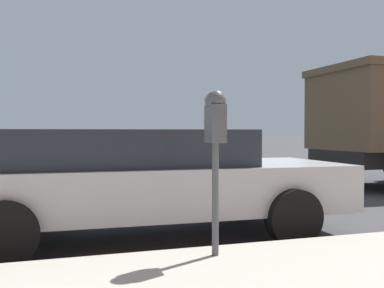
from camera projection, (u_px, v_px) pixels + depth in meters
name	position (u px, v px, depth m)	size (l,w,h in m)	color
ground_plane	(146.00, 222.00, 6.36)	(220.00, 220.00, 0.00)	#424244
parking_meter	(215.00, 130.00, 3.96)	(0.21, 0.19, 1.47)	#4C5156
car_silver	(142.00, 178.00, 5.44)	(2.10, 4.91, 1.30)	#B7BABF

